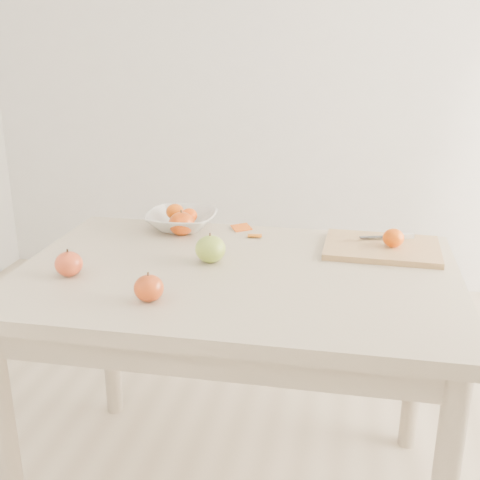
# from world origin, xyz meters

# --- Properties ---
(table) EXTENTS (1.20, 0.80, 0.75)m
(table) POSITION_xyz_m (0.00, 0.00, 0.65)
(table) COLOR #C2B092
(table) RESTS_ON ground
(cutting_board) EXTENTS (0.34, 0.26, 0.02)m
(cutting_board) POSITION_xyz_m (0.39, 0.23, 0.76)
(cutting_board) COLOR tan
(cutting_board) RESTS_ON table
(board_tangerine) EXTENTS (0.06, 0.06, 0.05)m
(board_tangerine) POSITION_xyz_m (0.42, 0.22, 0.80)
(board_tangerine) COLOR #D86607
(board_tangerine) RESTS_ON cutting_board
(fruit_bowl) EXTENTS (0.23, 0.23, 0.06)m
(fruit_bowl) POSITION_xyz_m (-0.25, 0.33, 0.78)
(fruit_bowl) COLOR silver
(fruit_bowl) RESTS_ON table
(bowl_tangerine_near) EXTENTS (0.06, 0.06, 0.05)m
(bowl_tangerine_near) POSITION_xyz_m (-0.27, 0.34, 0.80)
(bowl_tangerine_near) COLOR #CA4C07
(bowl_tangerine_near) RESTS_ON fruit_bowl
(bowl_tangerine_far) EXTENTS (0.05, 0.05, 0.05)m
(bowl_tangerine_far) POSITION_xyz_m (-0.22, 0.31, 0.80)
(bowl_tangerine_far) COLOR #D15707
(bowl_tangerine_far) RESTS_ON fruit_bowl
(orange_peel_a) EXTENTS (0.07, 0.07, 0.01)m
(orange_peel_a) POSITION_xyz_m (-0.05, 0.35, 0.75)
(orange_peel_a) COLOR #C74C0E
(orange_peel_a) RESTS_ON table
(orange_peel_b) EXTENTS (0.05, 0.04, 0.01)m
(orange_peel_b) POSITION_xyz_m (0.00, 0.29, 0.75)
(orange_peel_b) COLOR #CB630E
(orange_peel_b) RESTS_ON table
(paring_knife) EXTENTS (0.17, 0.07, 0.01)m
(paring_knife) POSITION_xyz_m (0.44, 0.30, 0.78)
(paring_knife) COLOR silver
(paring_knife) RESTS_ON cutting_board
(apple_green) EXTENTS (0.09, 0.09, 0.08)m
(apple_green) POSITION_xyz_m (-0.08, 0.05, 0.79)
(apple_green) COLOR olive
(apple_green) RESTS_ON table
(apple_red_b) EXTENTS (0.07, 0.07, 0.07)m
(apple_red_b) POSITION_xyz_m (-0.43, -0.12, 0.78)
(apple_red_b) COLOR maroon
(apple_red_b) RESTS_ON table
(apple_red_c) EXTENTS (0.07, 0.07, 0.07)m
(apple_red_c) POSITION_xyz_m (-0.17, -0.23, 0.78)
(apple_red_c) COLOR maroon
(apple_red_c) RESTS_ON table
(apple_red_a) EXTENTS (0.08, 0.08, 0.08)m
(apple_red_a) POSITION_xyz_m (-0.23, 0.26, 0.79)
(apple_red_a) COLOR #A11202
(apple_red_a) RESTS_ON table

